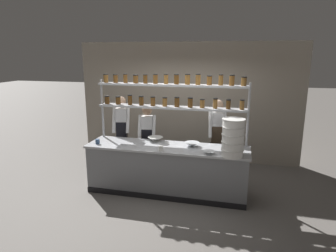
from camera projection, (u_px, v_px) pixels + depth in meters
The scene contains 13 objects.
ground_plane at pixel (167, 192), 5.78m from camera, with size 40.00×40.00×0.00m, color slate.
back_wall at pixel (187, 102), 7.34m from camera, with size 5.43×0.12×2.87m, color #9E9384.
prep_counter at pixel (167, 169), 5.67m from camera, with size 3.03×0.76×0.92m.
spice_shelf_unit at pixel (171, 97), 5.67m from camera, with size 2.91×0.28×2.24m.
chef_left at pixel (122, 130), 6.39m from camera, with size 0.40×0.33×1.72m.
chef_center at pixel (147, 137), 6.24m from camera, with size 0.39×0.31×1.57m.
chef_right at pixel (217, 135), 6.06m from camera, with size 0.39×0.32×1.71m.
container_stack at pixel (233, 138), 4.94m from camera, with size 0.38×0.38×0.64m.
prep_bowl_near_left at pixel (155, 139), 5.87m from camera, with size 0.30×0.30×0.08m.
prep_bowl_center_front at pixel (192, 144), 5.53m from camera, with size 0.28×0.28×0.08m.
prep_bowl_center_back at pixel (209, 153), 5.11m from camera, with size 0.20×0.20×0.06m.
serving_cup_front at pixel (161, 148), 5.27m from camera, with size 0.08×0.08×0.10m.
serving_cup_by_board at pixel (98, 142), 5.70m from camera, with size 0.08×0.08×0.09m.
Camera 1 is at (1.28, -5.16, 2.60)m, focal length 32.00 mm.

